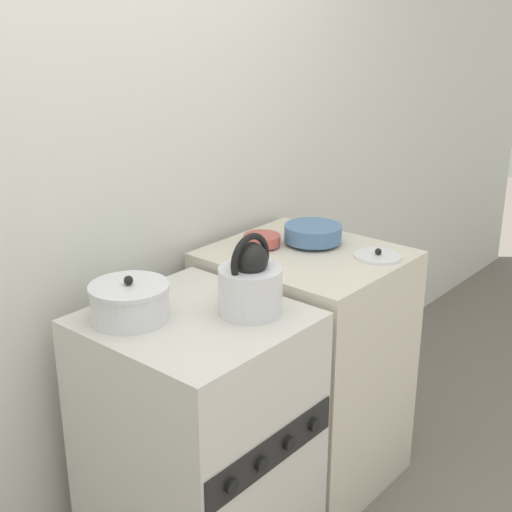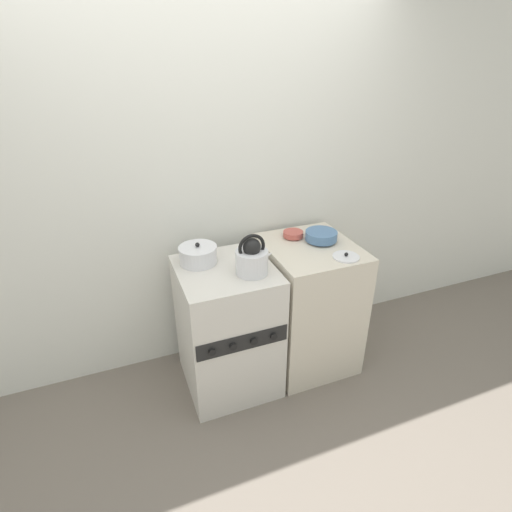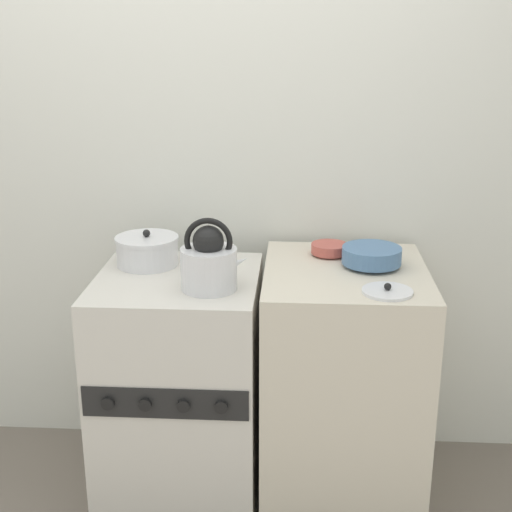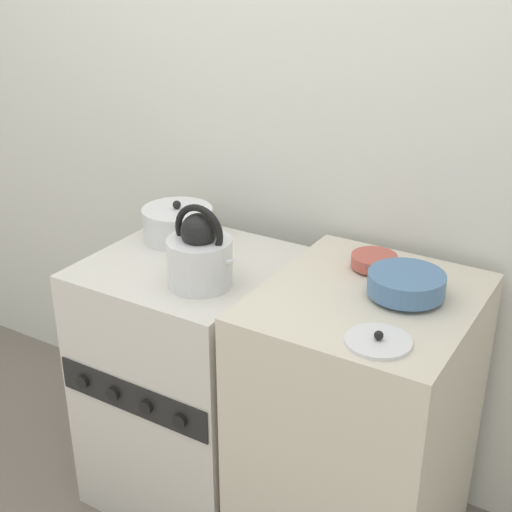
{
  "view_description": "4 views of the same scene",
  "coord_description": "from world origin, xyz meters",
  "views": [
    {
      "loc": [
        -1.36,
        -1.09,
        1.79
      ],
      "look_at": [
        0.3,
        0.31,
        1.0
      ],
      "focal_mm": 50.0,
      "sensor_mm": 36.0,
      "label": 1
    },
    {
      "loc": [
        -0.6,
        -1.74,
        2.07
      ],
      "look_at": [
        0.2,
        0.3,
        0.94
      ],
      "focal_mm": 28.0,
      "sensor_mm": 36.0,
      "label": 2
    },
    {
      "loc": [
        0.43,
        -2.09,
        1.76
      ],
      "look_at": [
        0.29,
        0.29,
        0.98
      ],
      "focal_mm": 50.0,
      "sensor_mm": 36.0,
      "label": 3
    },
    {
      "loc": [
        1.25,
        -1.34,
        1.85
      ],
      "look_at": [
        0.28,
        0.27,
        0.99
      ],
      "focal_mm": 50.0,
      "sensor_mm": 36.0,
      "label": 4
    }
  ],
  "objects": [
    {
      "name": "ground_plane",
      "position": [
        0.0,
        0.0,
        0.0
      ],
      "size": [
        12.0,
        12.0,
        0.0
      ],
      "primitive_type": "plane",
      "color": "#70665B"
    },
    {
      "name": "cooking_pot",
      "position": [
        -0.13,
        0.44,
        0.95
      ],
      "size": [
        0.24,
        0.24,
        0.14
      ],
      "color": "silver",
      "rests_on": "stove"
    },
    {
      "name": "counter",
      "position": [
        0.61,
        0.33,
        0.46
      ],
      "size": [
        0.58,
        0.66,
        0.92
      ],
      "color": "beige",
      "rests_on": "ground_plane"
    },
    {
      "name": "kettle",
      "position": [
        0.13,
        0.19,
        0.99
      ],
      "size": [
        0.24,
        0.19,
        0.25
      ],
      "color": "silver",
      "rests_on": "stove"
    },
    {
      "name": "small_ceramic_bowl",
      "position": [
        0.55,
        0.5,
        0.95
      ],
      "size": [
        0.14,
        0.14,
        0.04
      ],
      "color": "#B75147",
      "rests_on": "counter"
    },
    {
      "name": "stove",
      "position": [
        0.0,
        0.3,
        0.45
      ],
      "size": [
        0.59,
        0.63,
        0.89
      ],
      "color": "beige",
      "rests_on": "ground_plane"
    },
    {
      "name": "wall_back",
      "position": [
        0.0,
        0.73,
        1.25
      ],
      "size": [
        7.0,
        0.06,
        2.5
      ],
      "color": "silver",
      "rests_on": "ground_plane"
    },
    {
      "name": "loose_pot_lid",
      "position": [
        0.73,
        0.11,
        0.93
      ],
      "size": [
        0.17,
        0.17,
        0.03
      ],
      "color": "silver",
      "rests_on": "counter"
    },
    {
      "name": "enamel_bowl",
      "position": [
        0.7,
        0.37,
        0.97
      ],
      "size": [
        0.21,
        0.21,
        0.07
      ],
      "color": "#4C729E",
      "rests_on": "counter"
    }
  ]
}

